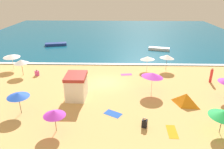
% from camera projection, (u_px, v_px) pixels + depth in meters
% --- Properties ---
extents(ground_plane, '(60.00, 60.00, 0.00)m').
position_uv_depth(ground_plane, '(106.00, 82.00, 25.43)').
color(ground_plane, '#E5B26B').
extents(ocean_water, '(60.00, 44.00, 0.10)m').
position_uv_depth(ocean_water, '(112.00, 34.00, 51.29)').
color(ocean_water, '#0F567A').
rests_on(ocean_water, ground_plane).
extents(wave_breaker_foam, '(57.00, 0.70, 0.01)m').
position_uv_depth(wave_breaker_foam, '(109.00, 64.00, 31.21)').
color(wave_breaker_foam, white).
rests_on(wave_breaker_foam, ocean_water).
extents(lifeguard_cabana, '(2.03, 2.67, 2.54)m').
position_uv_depth(lifeguard_cabana, '(76.00, 86.00, 21.41)').
color(lifeguard_cabana, white).
rests_on(lifeguard_cabana, ground_plane).
extents(beach_umbrella_0, '(2.71, 2.70, 2.22)m').
position_uv_depth(beach_umbrella_0, '(167.00, 57.00, 28.50)').
color(beach_umbrella_0, '#4C3823').
rests_on(beach_umbrella_0, ground_plane).
extents(beach_umbrella_1, '(2.16, 2.16, 1.90)m').
position_uv_depth(beach_umbrella_1, '(54.00, 113.00, 16.16)').
color(beach_umbrella_1, '#4C3823').
rests_on(beach_umbrella_1, ground_plane).
extents(beach_umbrella_3, '(2.76, 2.76, 2.04)m').
position_uv_depth(beach_umbrella_3, '(147.00, 58.00, 28.45)').
color(beach_umbrella_3, silver).
rests_on(beach_umbrella_3, ground_plane).
extents(beach_umbrella_4, '(2.71, 2.71, 2.05)m').
position_uv_depth(beach_umbrella_4, '(18.00, 95.00, 18.49)').
color(beach_umbrella_4, '#4C3823').
rests_on(beach_umbrella_4, ground_plane).
extents(beach_umbrella_5, '(3.01, 3.02, 2.13)m').
position_uv_depth(beach_umbrella_5, '(12.00, 56.00, 28.78)').
color(beach_umbrella_5, silver).
rests_on(beach_umbrella_5, ground_plane).
extents(beach_umbrella_6, '(3.00, 2.99, 2.39)m').
position_uv_depth(beach_umbrella_6, '(152.00, 75.00, 22.15)').
color(beach_umbrella_6, silver).
rests_on(beach_umbrella_6, ground_plane).
extents(beach_umbrella_7, '(3.05, 3.04, 2.02)m').
position_uv_depth(beach_umbrella_7, '(223.00, 114.00, 15.95)').
color(beach_umbrella_7, '#4C3823').
rests_on(beach_umbrella_7, ground_plane).
extents(beach_umbrella_9, '(2.31, 2.31, 2.09)m').
position_uv_depth(beach_umbrella_9, '(21.00, 62.00, 26.79)').
color(beach_umbrella_9, '#4C3823').
rests_on(beach_umbrella_9, ground_plane).
extents(beach_tent, '(2.53, 2.43, 1.18)m').
position_uv_depth(beach_tent, '(186.00, 99.00, 20.37)').
color(beach_tent, orange).
rests_on(beach_tent, ground_plane).
extents(beachgoer_1, '(0.39, 0.39, 1.82)m').
position_uv_depth(beachgoer_1, '(211.00, 75.00, 25.14)').
color(beachgoer_1, red).
rests_on(beachgoer_1, ground_plane).
extents(beachgoer_2, '(0.60, 0.60, 0.82)m').
position_uv_depth(beachgoer_2, '(37.00, 73.00, 27.27)').
color(beachgoer_2, '#D84CA5').
rests_on(beachgoer_2, ground_plane).
extents(beachgoer_4, '(0.52, 0.52, 0.89)m').
position_uv_depth(beachgoer_4, '(145.00, 123.00, 17.13)').
color(beachgoer_4, black).
rests_on(beachgoer_4, ground_plane).
extents(beach_towel_0, '(1.77, 1.55, 0.01)m').
position_uv_depth(beach_towel_0, '(113.00, 114.00, 19.07)').
color(beach_towel_0, blue).
rests_on(beach_towel_0, ground_plane).
extents(beach_towel_1, '(0.80, 1.76, 0.01)m').
position_uv_depth(beach_towel_1, '(172.00, 132.00, 16.70)').
color(beach_towel_1, orange).
rests_on(beach_towel_1, ground_plane).
extents(beach_towel_2, '(1.51, 0.83, 0.01)m').
position_uv_depth(beach_towel_2, '(126.00, 75.00, 27.64)').
color(beach_towel_2, '#D84CA5').
rests_on(beach_towel_2, ground_plane).
extents(small_boat_0, '(3.86, 2.00, 0.46)m').
position_uv_depth(small_boat_0, '(159.00, 49.00, 38.01)').
color(small_boat_0, white).
rests_on(small_boat_0, ocean_water).
extents(small_boat_1, '(4.23, 2.26, 0.48)m').
position_uv_depth(small_boat_1, '(56.00, 44.00, 41.09)').
color(small_boat_1, navy).
rests_on(small_boat_1, ocean_water).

